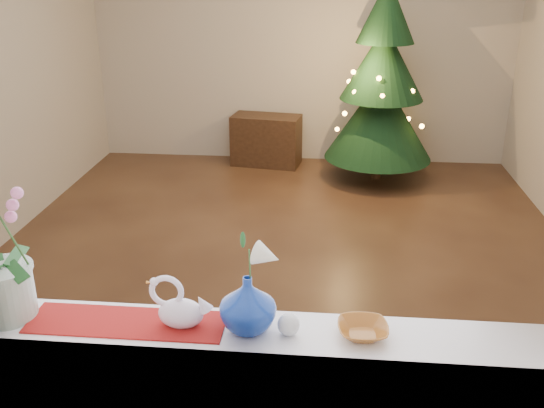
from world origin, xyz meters
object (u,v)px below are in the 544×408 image
(amber_dish, at_px, (363,331))
(side_table, at_px, (266,140))
(blue_vase, at_px, (248,300))
(xmas_tree, at_px, (382,83))
(swan, at_px, (180,303))
(paperweight, at_px, (289,325))

(amber_dish, distance_m, side_table, 4.74)
(blue_vase, xyz_separation_m, xmas_tree, (0.77, 4.26, -0.05))
(amber_dish, bearing_deg, side_table, 99.96)
(swan, relative_size, side_table, 0.30)
(amber_dish, xyz_separation_m, xmas_tree, (0.37, 4.26, 0.05))
(xmas_tree, distance_m, side_table, 1.43)
(paperweight, height_order, xmas_tree, xmas_tree)
(paperweight, distance_m, side_table, 4.72)
(paperweight, xyz_separation_m, amber_dish, (0.25, 0.02, -0.02))
(xmas_tree, xyz_separation_m, side_table, (-1.18, 0.36, -0.72))
(swan, bearing_deg, paperweight, 2.69)
(swan, bearing_deg, amber_dish, 5.03)
(xmas_tree, bearing_deg, blue_vase, -100.21)
(swan, height_order, amber_dish, swan)
(blue_vase, relative_size, side_table, 0.32)
(side_table, bearing_deg, swan, -79.06)
(blue_vase, height_order, side_table, blue_vase)
(swan, distance_m, side_table, 4.68)
(paperweight, bearing_deg, swan, 177.69)
(paperweight, bearing_deg, amber_dish, 3.51)
(blue_vase, bearing_deg, side_table, 95.15)
(swan, height_order, paperweight, swan)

